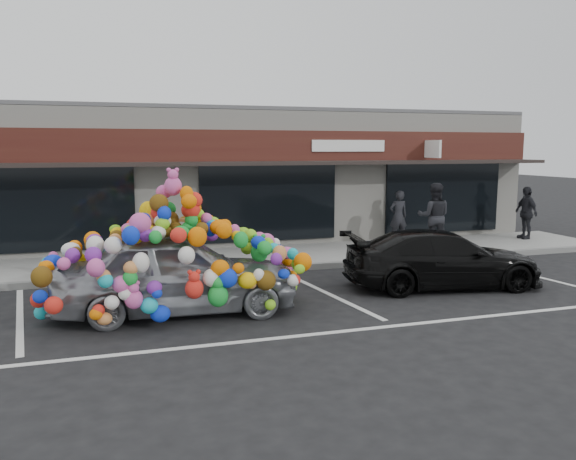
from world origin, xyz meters
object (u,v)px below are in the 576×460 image
object	(u,v)px
black_sedan	(442,259)
pedestrian_c	(526,213)
toy_car	(176,264)
pedestrian_a	(398,216)
pedestrian_b	(434,216)

from	to	relation	value
black_sedan	pedestrian_c	xyz separation A→B (m)	(5.86, 4.31, 0.37)
toy_car	black_sedan	distance (m)	5.88
toy_car	pedestrian_a	xyz separation A→B (m)	(7.45, 5.24, 0.02)
pedestrian_c	pedestrian_a	bearing A→B (deg)	-95.41
pedestrian_c	pedestrian_b	bearing A→B (deg)	-74.42
pedestrian_b	pedestrian_c	size ratio (longest dim) A/B	1.14
toy_car	pedestrian_b	world-z (taller)	toy_car
black_sedan	pedestrian_a	distance (m)	5.23
pedestrian_a	toy_car	bearing A→B (deg)	39.00
black_sedan	pedestrian_b	distance (m)	3.99
toy_car	pedestrian_a	world-z (taller)	toy_car
black_sedan	pedestrian_a	xyz separation A→B (m)	(1.58, 4.97, 0.33)
pedestrian_a	pedestrian_c	size ratio (longest dim) A/B	0.95
pedestrian_b	pedestrian_c	world-z (taller)	pedestrian_b
toy_car	pedestrian_a	distance (m)	9.11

